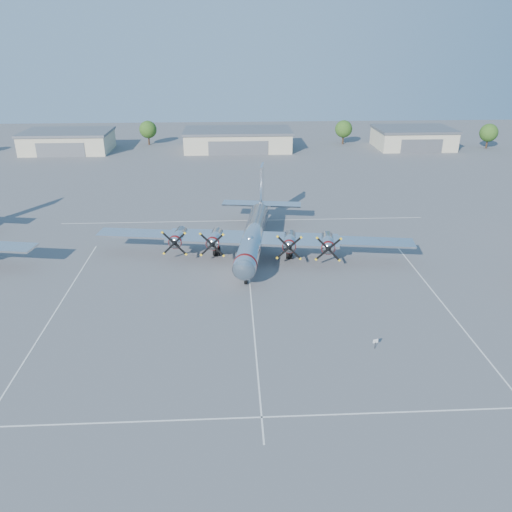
{
  "coord_description": "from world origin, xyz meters",
  "views": [
    {
      "loc": [
        -2.09,
        -53.48,
        28.18
      ],
      "look_at": [
        0.84,
        3.01,
        3.2
      ],
      "focal_mm": 35.0,
      "sensor_mm": 36.0,
      "label": 1
    }
  ],
  "objects_px": {
    "hangar_center": "(238,140)",
    "tree_west": "(148,130)",
    "tree_east": "(344,129)",
    "hangar_west": "(68,141)",
    "info_placard": "(375,342)",
    "main_bomber_b29": "(254,252)",
    "tree_far_east": "(489,133)",
    "hangar_east": "(413,138)"
  },
  "relations": [
    {
      "from": "hangar_center",
      "to": "hangar_west",
      "type": "bearing_deg",
      "value": 180.0
    },
    {
      "from": "hangar_east",
      "to": "hangar_west",
      "type": "bearing_deg",
      "value": -180.0
    },
    {
      "from": "hangar_east",
      "to": "info_placard",
      "type": "bearing_deg",
      "value": -110.92
    },
    {
      "from": "hangar_center",
      "to": "tree_west",
      "type": "relative_size",
      "value": 4.31
    },
    {
      "from": "tree_west",
      "to": "hangar_center",
      "type": "bearing_deg",
      "value": -17.82
    },
    {
      "from": "hangar_west",
      "to": "tree_far_east",
      "type": "relative_size",
      "value": 3.4
    },
    {
      "from": "hangar_east",
      "to": "tree_east",
      "type": "distance_m",
      "value": 19.04
    },
    {
      "from": "hangar_west",
      "to": "tree_west",
      "type": "distance_m",
      "value": 21.61
    },
    {
      "from": "hangar_west",
      "to": "tree_far_east",
      "type": "bearing_deg",
      "value": -1.0
    },
    {
      "from": "hangar_east",
      "to": "main_bomber_b29",
      "type": "distance_m",
      "value": 84.49
    },
    {
      "from": "tree_east",
      "to": "info_placard",
      "type": "xyz_separation_m",
      "value": [
        -18.26,
        -100.9,
        -3.48
      ]
    },
    {
      "from": "hangar_east",
      "to": "info_placard",
      "type": "height_order",
      "value": "hangar_east"
    },
    {
      "from": "tree_east",
      "to": "hangar_center",
      "type": "bearing_deg",
      "value": -168.62
    },
    {
      "from": "main_bomber_b29",
      "to": "tree_far_east",
      "type": "bearing_deg",
      "value": 54.03
    },
    {
      "from": "main_bomber_b29",
      "to": "info_placard",
      "type": "bearing_deg",
      "value": -58.03
    },
    {
      "from": "hangar_west",
      "to": "hangar_east",
      "type": "height_order",
      "value": "same"
    },
    {
      "from": "hangar_west",
      "to": "info_placard",
      "type": "distance_m",
      "value": 110.55
    },
    {
      "from": "hangar_west",
      "to": "main_bomber_b29",
      "type": "height_order",
      "value": "hangar_west"
    },
    {
      "from": "tree_east",
      "to": "main_bomber_b29",
      "type": "distance_m",
      "value": 81.64
    },
    {
      "from": "hangar_east",
      "to": "tree_east",
      "type": "height_order",
      "value": "tree_east"
    },
    {
      "from": "tree_far_east",
      "to": "info_placard",
      "type": "height_order",
      "value": "tree_far_east"
    },
    {
      "from": "tree_west",
      "to": "hangar_west",
      "type": "bearing_deg",
      "value": -158.11
    },
    {
      "from": "main_bomber_b29",
      "to": "info_placard",
      "type": "xyz_separation_m",
      "value": [
        10.72,
        -24.69,
        0.74
      ]
    },
    {
      "from": "hangar_west",
      "to": "tree_west",
      "type": "relative_size",
      "value": 3.4
    },
    {
      "from": "tree_east",
      "to": "hangar_west",
      "type": "bearing_deg",
      "value": -175.4
    },
    {
      "from": "tree_east",
      "to": "tree_far_east",
      "type": "height_order",
      "value": "same"
    },
    {
      "from": "main_bomber_b29",
      "to": "info_placard",
      "type": "height_order",
      "value": "main_bomber_b29"
    },
    {
      "from": "hangar_center",
      "to": "tree_east",
      "type": "xyz_separation_m",
      "value": [
        30.0,
        6.04,
        1.51
      ]
    },
    {
      "from": "tree_east",
      "to": "tree_far_east",
      "type": "distance_m",
      "value": 38.83
    },
    {
      "from": "hangar_east",
      "to": "main_bomber_b29",
      "type": "bearing_deg",
      "value": -123.8
    },
    {
      "from": "hangar_center",
      "to": "info_placard",
      "type": "bearing_deg",
      "value": -82.94
    },
    {
      "from": "tree_west",
      "to": "main_bomber_b29",
      "type": "relative_size",
      "value": 0.15
    },
    {
      "from": "hangar_east",
      "to": "tree_far_east",
      "type": "height_order",
      "value": "tree_far_east"
    },
    {
      "from": "hangar_east",
      "to": "main_bomber_b29",
      "type": "xyz_separation_m",
      "value": [
        -46.97,
        -70.17,
        -2.71
      ]
    },
    {
      "from": "tree_east",
      "to": "info_placard",
      "type": "height_order",
      "value": "tree_east"
    },
    {
      "from": "hangar_east",
      "to": "tree_far_east",
      "type": "relative_size",
      "value": 3.1
    },
    {
      "from": "hangar_center",
      "to": "tree_west",
      "type": "bearing_deg",
      "value": 162.18
    },
    {
      "from": "tree_far_east",
      "to": "info_placard",
      "type": "distance_m",
      "value": 108.66
    },
    {
      "from": "hangar_west",
      "to": "hangar_center",
      "type": "distance_m",
      "value": 45.0
    },
    {
      "from": "hangar_center",
      "to": "tree_west",
      "type": "xyz_separation_m",
      "value": [
        -25.0,
        8.04,
        1.51
      ]
    },
    {
      "from": "hangar_center",
      "to": "main_bomber_b29",
      "type": "relative_size",
      "value": 0.66
    },
    {
      "from": "hangar_center",
      "to": "info_placard",
      "type": "relative_size",
      "value": 27.13
    }
  ]
}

